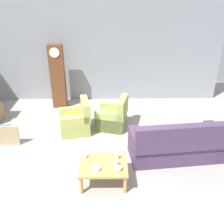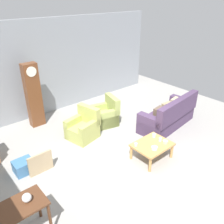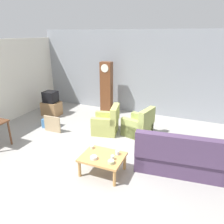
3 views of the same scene
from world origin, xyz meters
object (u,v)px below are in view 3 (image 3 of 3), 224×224
at_px(bowl_white_stacked, 94,158).
at_px(framed_picture_leaning, 52,124).
at_px(armchair_olive_near, 107,124).
at_px(tv_stand_cabinet, 52,108).
at_px(cup_blue_rimmed, 117,153).
at_px(armchair_olive_far, 139,126).
at_px(cup_cream_tall, 92,147).
at_px(coffee_table_wood, 103,158).
at_px(grandfather_clock, 106,88).
at_px(bowl_shallow_green, 111,162).
at_px(tv_crt, 50,97).
at_px(cup_white_porcelain, 112,158).
at_px(couch_floral, 182,158).
at_px(storage_box_blue, 50,123).

bearing_deg(bowl_white_stacked, framed_picture_leaning, 146.50).
bearing_deg(framed_picture_leaning, armchair_olive_near, 20.93).
distance_m(tv_stand_cabinet, framed_picture_leaning, 1.59).
bearing_deg(tv_stand_cabinet, bowl_white_stacked, -40.16).
bearing_deg(cup_blue_rimmed, armchair_olive_far, 91.61).
bearing_deg(cup_cream_tall, coffee_table_wood, -29.74).
height_order(tv_stand_cabinet, bowl_white_stacked, tv_stand_cabinet).
distance_m(armchair_olive_near, grandfather_clock, 1.92).
bearing_deg(bowl_shallow_green, cup_cream_tall, 148.88).
distance_m(tv_crt, cup_cream_tall, 3.88).
bearing_deg(armchair_olive_far, tv_crt, 173.88).
xyz_separation_m(armchair_olive_near, cup_white_porcelain, (1.04, -2.03, 0.18)).
relative_size(tv_stand_cabinet, tv_crt, 1.42).
distance_m(coffee_table_wood, tv_crt, 4.32).
height_order(cup_white_porcelain, bowl_white_stacked, cup_white_porcelain).
bearing_deg(couch_floral, cup_white_porcelain, -150.48).
distance_m(cup_white_porcelain, cup_cream_tall, 0.69).
bearing_deg(coffee_table_wood, tv_crt, 142.78).
bearing_deg(framed_picture_leaning, storage_box_blue, 136.75).
xyz_separation_m(armchair_olive_far, cup_white_porcelain, (0.03, -2.25, 0.18)).
height_order(tv_stand_cabinet, tv_crt, tv_crt).
bearing_deg(armchair_olive_far, grandfather_clock, 141.02).
bearing_deg(bowl_white_stacked, cup_blue_rimmed, 41.86).
xyz_separation_m(coffee_table_wood, framed_picture_leaning, (-2.44, 1.35, -0.11)).
distance_m(coffee_table_wood, framed_picture_leaning, 2.79).
relative_size(storage_box_blue, cup_white_porcelain, 4.55).
height_order(tv_crt, cup_white_porcelain, tv_crt).
relative_size(coffee_table_wood, storage_box_blue, 2.12).
xyz_separation_m(couch_floral, framed_picture_leaning, (-4.11, 0.59, -0.09)).
xyz_separation_m(couch_floral, grandfather_clock, (-3.17, 2.85, 0.68)).
bearing_deg(tv_stand_cabinet, bowl_shallow_green, -36.90).
relative_size(cup_blue_rimmed, bowl_shallow_green, 0.65).
bearing_deg(grandfather_clock, framed_picture_leaning, -112.70).
xyz_separation_m(grandfather_clock, framed_picture_leaning, (-0.94, -2.26, -0.76)).
relative_size(tv_crt, bowl_shallow_green, 3.36).
bearing_deg(tv_crt, bowl_shallow_green, -36.90).
distance_m(cup_blue_rimmed, bowl_white_stacked, 0.56).
bearing_deg(cup_blue_rimmed, tv_stand_cabinet, 147.02).
relative_size(armchair_olive_far, cup_white_porcelain, 9.55).
relative_size(armchair_olive_far, tv_crt, 1.98).
bearing_deg(cup_blue_rimmed, grandfather_clock, 117.60).
xyz_separation_m(armchair_olive_near, cup_blue_rimmed, (1.06, -1.79, 0.18)).
bearing_deg(grandfather_clock, cup_white_porcelain, -64.24).
bearing_deg(bowl_white_stacked, armchair_olive_far, 81.44).
distance_m(couch_floral, armchair_olive_far, 2.04).
height_order(armchair_olive_far, coffee_table_wood, armchair_olive_far).
bearing_deg(grandfather_clock, storage_box_blue, -122.62).
height_order(cup_blue_rimmed, bowl_shallow_green, cup_blue_rimmed).
bearing_deg(storage_box_blue, bowl_white_stacked, -34.80).
distance_m(couch_floral, grandfather_clock, 4.31).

